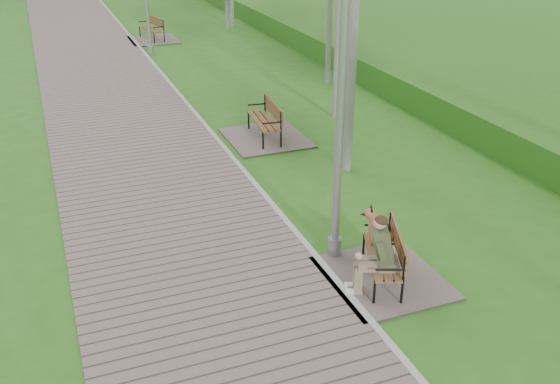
% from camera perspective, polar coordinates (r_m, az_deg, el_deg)
% --- Properties ---
extents(walkway, '(3.50, 67.00, 0.04)m').
position_cam_1_polar(walkway, '(26.37, -17.89, 13.69)').
color(walkway, '#6F5E59').
rests_on(walkway, ground).
extents(kerb, '(0.10, 67.00, 0.05)m').
position_cam_1_polar(kerb, '(26.54, -14.04, 14.23)').
color(kerb, '#999993').
rests_on(kerb, ground).
extents(embankment, '(14.00, 70.00, 1.60)m').
position_cam_1_polar(embankment, '(29.25, 11.21, 15.45)').
color(embankment, '#387825').
rests_on(embankment, ground).
extents(bench_main, '(1.56, 1.73, 1.36)m').
position_cam_1_polar(bench_main, '(8.80, 9.24, -6.07)').
color(bench_main, '#6F5E59').
rests_on(bench_main, ground).
extents(bench_second, '(1.69, 1.88, 1.04)m').
position_cam_1_polar(bench_second, '(13.89, -1.43, 5.60)').
color(bench_second, '#6F5E59').
rests_on(bench_second, ground).
extents(bench_third, '(1.69, 1.88, 1.04)m').
position_cam_1_polar(bench_third, '(24.26, -11.61, 13.84)').
color(bench_third, '#6F5E59').
rests_on(bench_third, ground).
extents(lamp_post_near, '(0.21, 0.21, 5.31)m').
position_cam_1_polar(lamp_post_near, '(8.49, 5.60, 8.62)').
color(lamp_post_near, '#93969A').
rests_on(lamp_post_near, ground).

